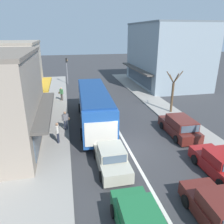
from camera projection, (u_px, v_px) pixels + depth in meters
name	position (u px, v px, depth m)	size (l,w,h in m)	color
ground_plane	(127.00, 146.00, 16.40)	(140.00, 140.00, 0.00)	#353538
lane_centre_line	(115.00, 125.00, 20.07)	(0.20, 28.00, 0.01)	silver
sidewalk_left	(40.00, 122.00, 20.55)	(5.20, 44.00, 0.14)	gray
kerb_right	(168.00, 112.00, 23.10)	(2.80, 44.00, 0.12)	gray
shopfront_mid_block	(7.00, 77.00, 22.76)	(7.78, 7.21, 7.17)	beige
building_right_far	(166.00, 55.00, 34.04)	(9.93, 13.56, 9.40)	#84939E
city_bus	(94.00, 105.00, 19.67)	(3.08, 10.95, 3.23)	#1E4C99
hatchback_adjacent_lane_trail	(138.00, 223.00, 8.96)	(1.87, 3.73, 1.54)	#1E6638
sedan_behind_bus_near	(220.00, 213.00, 9.49)	(1.98, 4.24, 1.47)	#561E19
sedan_behind_bus_mid	(111.00, 158.00, 13.63)	(1.92, 4.21, 1.47)	#B7B29E
parked_sedan_kerb_front	(220.00, 164.00, 12.98)	(1.92, 4.21, 1.47)	maroon
parked_wagon_kerb_second	(180.00, 127.00, 17.89)	(1.99, 4.52, 1.58)	#561E19
traffic_light_downstreet	(67.00, 67.00, 34.56)	(0.32, 0.24, 4.20)	gray
street_tree_right	(173.00, 94.00, 22.42)	(1.81, 1.87, 4.42)	brown
pedestrian_with_handbag_near	(65.00, 119.00, 18.56)	(0.65, 0.37, 1.63)	#232838
pedestrian_browsing_midblock	(61.00, 93.00, 26.48)	(0.59, 0.52, 1.63)	#4C4742
pedestrian_far_walker	(58.00, 131.00, 16.31)	(0.28, 0.56, 1.63)	#232838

